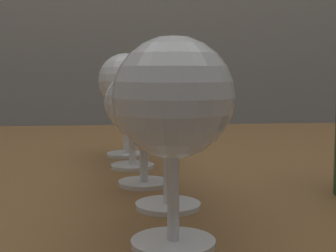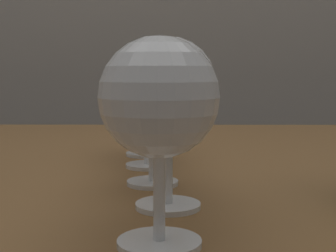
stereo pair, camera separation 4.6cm
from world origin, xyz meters
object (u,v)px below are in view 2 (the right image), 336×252
(wine_glass_cabernet, at_px, (147,105))
(wine_glass_chardonnay, at_px, (148,106))
(wine_glass_white, at_px, (168,88))
(wine_glass_rose, at_px, (159,100))
(wine_glass_pinot, at_px, (145,83))

(wine_glass_cabernet, bearing_deg, wine_glass_chardonnay, -86.37)
(wine_glass_white, xyz_separation_m, wine_glass_cabernet, (-0.03, 0.20, -0.03))
(wine_glass_rose, distance_m, wine_glass_cabernet, 0.30)
(wine_glass_cabernet, bearing_deg, wine_glass_pinot, 94.40)
(wine_glass_pinot, bearing_deg, wine_glass_cabernet, -85.60)
(wine_glass_chardonnay, xyz_separation_m, wine_glass_pinot, (-0.01, 0.20, 0.02))
(wine_glass_chardonnay, relative_size, wine_glass_pinot, 0.86)
(wine_glass_chardonnay, bearing_deg, wine_glass_pinot, 94.00)
(wine_glass_cabernet, bearing_deg, wine_glass_white, -81.50)
(wine_glass_white, xyz_separation_m, wine_glass_chardonnay, (-0.02, 0.10, -0.02))
(wine_glass_chardonnay, distance_m, wine_glass_cabernet, 0.10)
(wine_glass_rose, relative_size, wine_glass_cabernet, 1.24)
(wine_glass_white, bearing_deg, wine_glass_chardonnay, 103.54)
(wine_glass_chardonnay, xyz_separation_m, wine_glass_cabernet, (-0.01, 0.10, -0.01))
(wine_glass_pinot, bearing_deg, wine_glass_chardonnay, -86.00)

